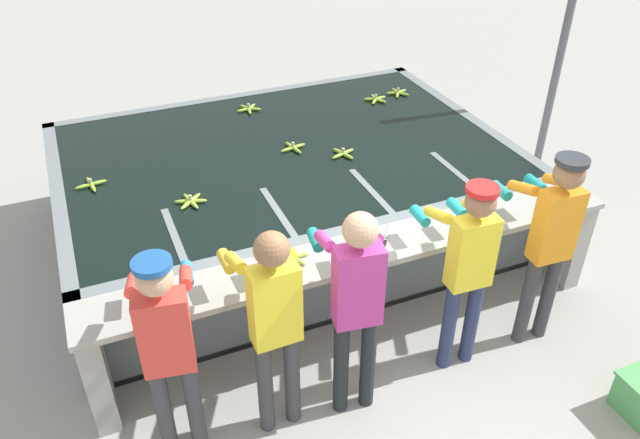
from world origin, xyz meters
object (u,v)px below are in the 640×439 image
at_px(banana_bunch_floating_5, 343,154).
at_px(banana_bunch_floating_6, 191,201).
at_px(banana_bunch_floating_1, 293,148).
at_px(banana_bunch_floating_2, 249,109).
at_px(worker_4, 551,234).
at_px(banana_bunch_floating_0, 91,184).
at_px(banana_bunch_ledge_0, 291,257).
at_px(banana_bunch_floating_3, 398,93).
at_px(banana_bunch_floating_4, 376,99).
at_px(worker_2, 356,297).
at_px(support_post_right, 564,40).
at_px(knife_0, 386,239).
at_px(worker_3, 468,261).
at_px(worker_1, 274,316).
at_px(worker_0, 167,341).
at_px(banana_bunch_ledge_1, 473,226).

distance_m(banana_bunch_floating_5, banana_bunch_floating_6, 1.58).
height_order(banana_bunch_floating_1, banana_bunch_floating_2, same).
height_order(worker_4, banana_bunch_floating_0, worker_4).
bearing_deg(banana_bunch_ledge_0, banana_bunch_floating_3, 47.58).
bearing_deg(banana_bunch_floating_0, banana_bunch_floating_4, 12.63).
bearing_deg(worker_2, banana_bunch_floating_2, 84.67).
xyz_separation_m(banana_bunch_floating_3, banana_bunch_floating_5, (-1.22, -1.12, 0.00)).
distance_m(worker_2, banana_bunch_floating_5, 2.20).
distance_m(worker_4, support_post_right, 3.03).
xyz_separation_m(banana_bunch_floating_0, banana_bunch_floating_2, (1.78, 1.02, -0.00)).
bearing_deg(banana_bunch_floating_4, knife_0, -115.47).
xyz_separation_m(worker_2, worker_3, (0.94, 0.08, -0.04)).
xyz_separation_m(banana_bunch_floating_4, banana_bunch_floating_5, (-0.89, -1.06, 0.00)).
height_order(worker_3, banana_bunch_floating_5, worker_3).
height_order(worker_1, banana_bunch_ledge_0, worker_1).
bearing_deg(support_post_right, worker_1, -151.29).
bearing_deg(banana_bunch_floating_5, worker_0, -137.18).
bearing_deg(worker_1, support_post_right, 28.71).
bearing_deg(banana_bunch_floating_2, worker_4, -67.82).
bearing_deg(banana_bunch_ledge_1, worker_4, -47.64).
relative_size(worker_3, banana_bunch_floating_4, 5.93).
height_order(worker_0, worker_4, worker_4).
height_order(banana_bunch_floating_4, support_post_right, support_post_right).
bearing_deg(worker_0, support_post_right, 24.78).
bearing_deg(worker_4, banana_bunch_ledge_1, 132.36).
xyz_separation_m(worker_1, banana_bunch_floating_3, (2.61, 3.09, -0.07)).
bearing_deg(worker_0, knife_0, 15.99).
height_order(banana_bunch_floating_1, banana_bunch_floating_4, same).
distance_m(worker_4, banana_bunch_floating_6, 2.92).
height_order(banana_bunch_floating_5, banana_bunch_ledge_0, banana_bunch_ledge_0).
bearing_deg(worker_1, knife_0, 26.57).
bearing_deg(banana_bunch_ledge_0, banana_bunch_floating_2, 79.15).
xyz_separation_m(worker_0, banana_bunch_floating_1, (1.67, 2.22, -0.06)).
bearing_deg(banana_bunch_floating_1, knife_0, -85.93).
relative_size(worker_2, banana_bunch_ledge_1, 6.08).
height_order(worker_0, banana_bunch_ledge_1, worker_0).
distance_m(worker_1, banana_bunch_floating_4, 3.79).
bearing_deg(banana_bunch_ledge_0, banana_bunch_floating_1, 68.79).
bearing_deg(worker_0, worker_4, -0.70).
bearing_deg(worker_0, banana_bunch_ledge_1, 8.81).
height_order(banana_bunch_floating_2, banana_bunch_floating_3, same).
distance_m(banana_bunch_floating_5, banana_bunch_ledge_1, 1.59).
bearing_deg(worker_3, banana_bunch_floating_0, 136.38).
relative_size(banana_bunch_floating_0, banana_bunch_floating_1, 1.00).
relative_size(worker_1, banana_bunch_ledge_1, 5.95).
height_order(banana_bunch_floating_5, banana_bunch_floating_6, same).
bearing_deg(banana_bunch_floating_0, worker_2, -58.29).
relative_size(banana_bunch_floating_4, knife_0, 0.94).
height_order(worker_2, worker_3, worker_2).
xyz_separation_m(worker_1, worker_3, (1.49, 0.01, -0.01)).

